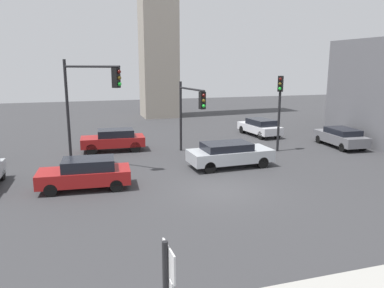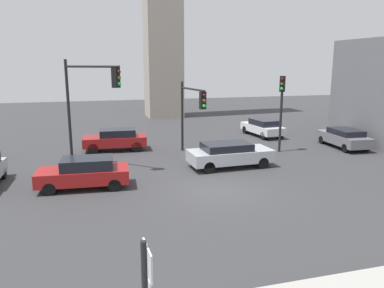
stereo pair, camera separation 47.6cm
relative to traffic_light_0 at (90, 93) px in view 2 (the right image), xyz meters
name	(u,v)px [view 2 (the right image)]	position (x,y,z in m)	size (l,w,h in m)	color
ground_plane	(219,191)	(5.44, -5.28, -4.15)	(90.35, 90.35, 0.00)	#38383A
traffic_light_0	(90,93)	(0.00, 0.00, 0.00)	(2.81, 2.58, 5.93)	black
traffic_light_1	(192,105)	(6.04, 1.38, -0.96)	(0.68, 3.56, 4.57)	black
traffic_light_2	(282,99)	(11.91, 1.01, -0.70)	(0.45, 0.48, 4.94)	black
car_0	(84,173)	(-0.46, -3.23, -3.41)	(4.25, 1.99, 1.43)	maroon
car_2	(344,138)	(16.79, 0.91, -3.45)	(1.99, 4.26, 1.32)	slate
car_3	(229,154)	(7.36, -1.63, -3.40)	(4.73, 2.12, 1.39)	#ADB2B7
car_4	(263,127)	(13.28, 6.29, -3.43)	(2.14, 4.31, 1.37)	silver
car_5	(115,139)	(1.52, 4.23, -3.38)	(4.18, 1.95, 1.45)	maroon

